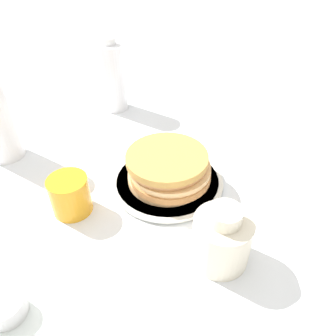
# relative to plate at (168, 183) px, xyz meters

# --- Properties ---
(ground_plane) EXTENTS (4.00, 4.00, 0.00)m
(ground_plane) POSITION_rel_plate_xyz_m (0.00, -0.02, -0.01)
(ground_plane) COLOR white
(plate) EXTENTS (0.24, 0.24, 0.01)m
(plate) POSITION_rel_plate_xyz_m (0.00, 0.00, 0.00)
(plate) COLOR silver
(plate) RESTS_ON ground_plane
(pancake_stack) EXTENTS (0.18, 0.17, 0.07)m
(pancake_stack) POSITION_rel_plate_xyz_m (-0.00, -0.00, 0.04)
(pancake_stack) COLOR #DFAC73
(pancake_stack) RESTS_ON plate
(juice_glass) EXTENTS (0.08, 0.08, 0.08)m
(juice_glass) POSITION_rel_plate_xyz_m (-0.03, 0.20, 0.03)
(juice_glass) COLOR orange
(juice_glass) RESTS_ON ground_plane
(cream_jug) EXTENTS (0.10, 0.10, 0.12)m
(cream_jug) POSITION_rel_plate_xyz_m (-0.20, -0.05, 0.04)
(cream_jug) COLOR beige
(cream_jug) RESTS_ON ground_plane
(water_bottle_near) EXTENTS (0.07, 0.07, 0.20)m
(water_bottle_near) POSITION_rel_plate_xyz_m (0.37, 0.08, 0.09)
(water_bottle_near) COLOR white
(water_bottle_near) RESTS_ON ground_plane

